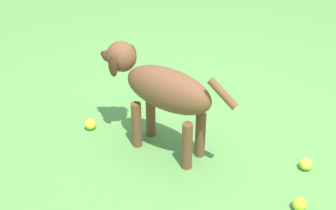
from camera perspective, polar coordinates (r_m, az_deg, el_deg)
The scene contains 5 objects.
ground at distance 2.64m, azimuth 3.85°, elevation -3.96°, with size 14.00×14.00×0.00m, color #548C42.
dog at distance 2.36m, azimuth -0.96°, elevation 2.05°, with size 0.63×0.61×0.56m.
tennis_ball_0 at distance 2.26m, azimuth 15.82°, elevation -11.59°, with size 0.07×0.07×0.07m, color #BFDC29.
tennis_ball_3 at distance 2.72m, azimuth -9.49°, elevation -2.32°, with size 0.07×0.07×0.07m, color yellow.
tennis_ball_4 at distance 2.50m, azimuth 16.55°, elevation -6.95°, with size 0.07×0.07×0.07m, color #D5D93A.
Camera 1 is at (-0.49, -2.08, 1.55)m, focal length 49.72 mm.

